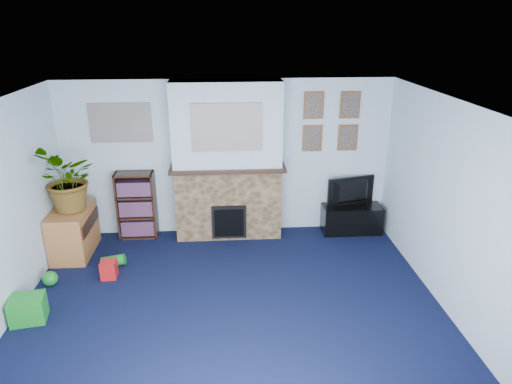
{
  "coord_description": "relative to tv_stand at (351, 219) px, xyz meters",
  "views": [
    {
      "loc": [
        -0.03,
        -4.48,
        3.23
      ],
      "look_at": [
        0.35,
        0.91,
        1.15
      ],
      "focal_mm": 32.0,
      "sensor_mm": 36.0,
      "label": 1
    }
  ],
  "objects": [
    {
      "name": "collage_left",
      "position": [
        -3.5,
        0.21,
        1.55
      ],
      "size": [
        0.9,
        0.03,
        0.58
      ],
      "primitive_type": "cube",
      "color": "gray",
      "rests_on": "wall_back"
    },
    {
      "name": "chimney_breast",
      "position": [
        -1.95,
        0.02,
        0.96
      ],
      "size": [
        1.72,
        0.5,
        2.4
      ],
      "color": "brown",
      "rests_on": "ground"
    },
    {
      "name": "sideboard",
      "position": [
        -4.19,
        -0.42,
        0.12
      ],
      "size": [
        0.49,
        0.88,
        0.69
      ],
      "primitive_type": "cube",
      "color": "#AD6B37",
      "rests_on": "ground"
    },
    {
      "name": "mantel_teddy",
      "position": [
        -2.49,
        -0.03,
        0.99
      ],
      "size": [
        0.12,
        0.12,
        0.12
      ],
      "primitive_type": "sphere",
      "color": "gray",
      "rests_on": "chimney_breast"
    },
    {
      "name": "mantel_candle",
      "position": [
        -1.63,
        -0.03,
        1.01
      ],
      "size": [
        0.06,
        0.06,
        0.18
      ],
      "primitive_type": "cylinder",
      "color": "#B2BFC6",
      "rests_on": "chimney_breast"
    },
    {
      "name": "floor",
      "position": [
        -1.95,
        -2.03,
        -0.23
      ],
      "size": [
        5.0,
        4.5,
        0.01
      ],
      "primitive_type": "cube",
      "color": "black",
      "rests_on": "ground"
    },
    {
      "name": "toy_ball",
      "position": [
        -4.26,
        -1.28,
        -0.14
      ],
      "size": [
        0.19,
        0.19,
        0.19
      ],
      "primitive_type": "sphere",
      "color": "#198C26",
      "rests_on": "ground"
    },
    {
      "name": "wall_right",
      "position": [
        0.55,
        -2.03,
        0.97
      ],
      "size": [
        0.04,
        4.5,
        2.4
      ],
      "primitive_type": "cube",
      "color": "silver",
      "rests_on": "ground"
    },
    {
      "name": "portrait_br",
      "position": [
        -0.1,
        0.2,
        1.27
      ],
      "size": [
        0.3,
        0.03,
        0.4
      ],
      "primitive_type": "cube",
      "color": "brown",
      "rests_on": "wall_back"
    },
    {
      "name": "bookshelf",
      "position": [
        -3.36,
        0.08,
        0.28
      ],
      "size": [
        0.58,
        0.28,
        1.05
      ],
      "color": "black",
      "rests_on": "ground"
    },
    {
      "name": "portrait_tr",
      "position": [
        -0.1,
        0.2,
        1.77
      ],
      "size": [
        0.3,
        0.03,
        0.4
      ],
      "primitive_type": "cube",
      "color": "brown",
      "rests_on": "wall_back"
    },
    {
      "name": "mantel_clock",
      "position": [
        -1.93,
        -0.03,
        1.0
      ],
      "size": [
        0.11,
        0.06,
        0.15
      ],
      "primitive_type": "cube",
      "color": "gold",
      "rests_on": "chimney_breast"
    },
    {
      "name": "wall_back",
      "position": [
        -1.95,
        0.22,
        0.97
      ],
      "size": [
        5.0,
        0.04,
        2.4
      ],
      "primitive_type": "cube",
      "color": "silver",
      "rests_on": "ground"
    },
    {
      "name": "television",
      "position": [
        0.0,
        0.02,
        0.44
      ],
      "size": [
        0.79,
        0.28,
        0.45
      ],
      "primitive_type": "imported",
      "rotation": [
        0.0,
        0.0,
        3.38
      ],
      "color": "black",
      "rests_on": "tv_stand"
    },
    {
      "name": "green_crate",
      "position": [
        -4.25,
        -2.01,
        -0.08
      ],
      "size": [
        0.42,
        0.36,
        0.3
      ],
      "primitive_type": "cube",
      "rotation": [
        0.0,
        0.0,
        0.18
      ],
      "color": "#198C26",
      "rests_on": "ground"
    },
    {
      "name": "ceiling",
      "position": [
        -1.95,
        -2.03,
        2.17
      ],
      "size": [
        5.0,
        4.5,
        0.01
      ],
      "primitive_type": "cube",
      "color": "white",
      "rests_on": "wall_back"
    },
    {
      "name": "portrait_tl",
      "position": [
        -0.65,
        0.2,
        1.77
      ],
      "size": [
        0.3,
        0.03,
        0.4
      ],
      "primitive_type": "cube",
      "color": "brown",
      "rests_on": "wall_back"
    },
    {
      "name": "mantel_can",
      "position": [
        -1.28,
        -0.03,
        0.99
      ],
      "size": [
        0.06,
        0.06,
        0.12
      ],
      "primitive_type": "cylinder",
      "color": "red",
      "rests_on": "chimney_breast"
    },
    {
      "name": "tv_stand",
      "position": [
        0.0,
        0.0,
        0.0
      ],
      "size": [
        0.93,
        0.39,
        0.44
      ],
      "primitive_type": "cube",
      "color": "black",
      "rests_on": "ground"
    },
    {
      "name": "toy_block",
      "position": [
        -3.55,
        -1.14,
        -0.12
      ],
      "size": [
        0.2,
        0.2,
        0.24
      ],
      "primitive_type": "cube",
      "rotation": [
        0.0,
        0.0,
        0.02
      ],
      "color": "red",
      "rests_on": "ground"
    },
    {
      "name": "wall_front",
      "position": [
        -1.95,
        -4.28,
        0.97
      ],
      "size": [
        5.0,
        0.04,
        2.4
      ],
      "primitive_type": "cube",
      "color": "silver",
      "rests_on": "ground"
    },
    {
      "name": "portrait_bl",
      "position": [
        -0.65,
        0.2,
        1.27
      ],
      "size": [
        0.3,
        0.03,
        0.4
      ],
      "primitive_type": "cube",
      "color": "brown",
      "rests_on": "wall_back"
    },
    {
      "name": "collage_main",
      "position": [
        -1.95,
        -0.19,
        1.55
      ],
      "size": [
        1.0,
        0.03,
        0.68
      ],
      "primitive_type": "cube",
      "color": "gray",
      "rests_on": "chimney_breast"
    },
    {
      "name": "potted_plant",
      "position": [
        -4.14,
        -0.47,
        0.93
      ],
      "size": [
        0.88,
        0.97,
        0.93
      ],
      "primitive_type": "imported",
      "rotation": [
        0.0,
        0.0,
        4.92
      ],
      "color": "#26661E",
      "rests_on": "sideboard"
    },
    {
      "name": "toy_tube",
      "position": [
        -3.57,
        -0.83,
        -0.15
      ],
      "size": [
        0.34,
        0.15,
        0.19
      ],
      "primitive_type": "cylinder",
      "rotation": [
        0.0,
        1.43,
        0.0
      ],
      "color": "#198C26",
      "rests_on": "ground"
    }
  ]
}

